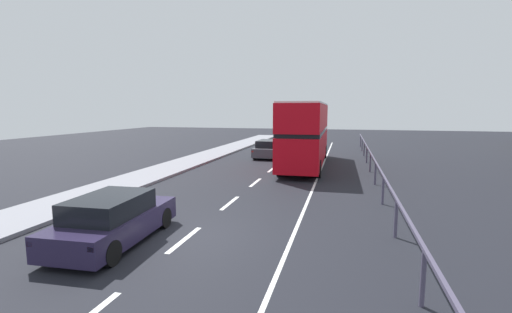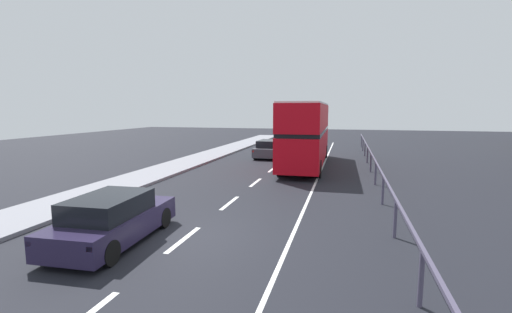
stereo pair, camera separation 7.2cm
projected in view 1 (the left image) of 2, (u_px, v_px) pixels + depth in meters
name	position (u px, v px, depth m)	size (l,w,h in m)	color
ground_plane	(190.00, 237.00, 10.65)	(74.81, 120.00, 0.10)	black
near_sidewalk_kerb	(22.00, 218.00, 12.18)	(2.72, 80.00, 0.14)	gray
lane_paint_markings	(291.00, 182.00, 18.47)	(3.19, 46.00, 0.01)	silver
bridge_side_railing	(376.00, 166.00, 17.69)	(0.10, 42.00, 1.19)	#4A435B
double_decker_bus_red	(306.00, 132.00, 23.51)	(2.64, 11.20, 4.22)	red
hatchback_car_near	(113.00, 220.00, 10.00)	(2.01, 4.35, 1.41)	#241D3A
sedan_car_ahead	(269.00, 149.00, 27.93)	(1.95, 4.19, 1.39)	#41454E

